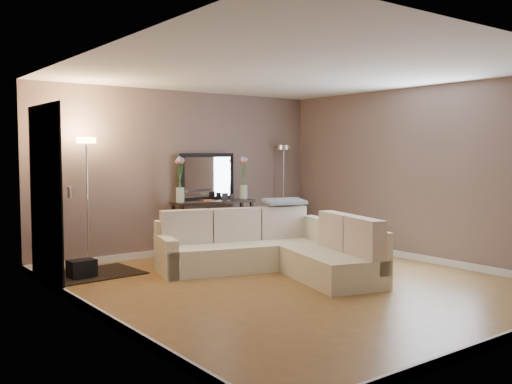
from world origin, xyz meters
TOP-DOWN VIEW (x-y plane):
  - floor at (0.00, 0.00)m, footprint 5.00×5.50m
  - ceiling at (0.00, 0.00)m, footprint 5.00×5.50m
  - wall_back at (0.00, 2.76)m, footprint 5.00×0.02m
  - wall_left at (-2.51, 0.00)m, footprint 0.02×5.50m
  - wall_right at (2.51, 0.00)m, footprint 0.02×5.50m
  - baseboard_back at (0.00, 2.73)m, footprint 5.00×0.03m
  - baseboard_front at (0.00, -2.73)m, footprint 5.00×0.03m
  - baseboard_left at (-2.48, 0.00)m, footprint 0.03×5.50m
  - baseboard_right at (2.48, 0.00)m, footprint 0.03×5.50m
  - doorway at (-2.48, 1.70)m, footprint 0.02×1.20m
  - switch_plate at (-2.48, 0.85)m, footprint 0.02×0.08m
  - sectional_sofa at (0.26, 0.75)m, footprint 2.50×2.82m
  - throw_blanket at (0.82, 1.18)m, footprint 0.66×0.47m
  - console_table at (0.29, 2.43)m, footprint 1.40×0.42m
  - leaning_mirror at (0.37, 2.61)m, footprint 0.98×0.08m
  - table_decor at (0.36, 2.40)m, footprint 0.59×0.13m
  - flower_vase_left at (-0.22, 2.46)m, footprint 0.16×0.13m
  - flower_vase_right at (0.96, 2.42)m, footprint 0.16×0.13m
  - floor_lamp_lit at (-1.70, 2.41)m, footprint 0.28×0.28m
  - floor_lamp_unlit at (1.92, 2.54)m, footprint 0.25×0.25m
  - charcoal_rug at (-1.78, 2.06)m, footprint 1.25×0.98m
  - black_bag at (-1.97, 1.95)m, footprint 0.35×0.26m

SIDE VIEW (x-z plane):
  - floor at x=0.00m, z-range -0.01..0.00m
  - charcoal_rug at x=-1.78m, z-range 0.00..0.02m
  - baseboard_back at x=0.00m, z-range 0.00..0.10m
  - baseboard_front at x=0.00m, z-range 0.00..0.10m
  - baseboard_left at x=-2.48m, z-range 0.00..0.10m
  - baseboard_right at x=2.48m, z-range 0.00..0.10m
  - black_bag at x=-1.97m, z-range 0.02..0.24m
  - sectional_sofa at x=0.26m, z-range -0.11..0.73m
  - console_table at x=0.29m, z-range 0.05..0.91m
  - table_decor at x=0.36m, z-range 0.80..0.94m
  - throw_blanket at x=0.82m, z-range 0.87..0.95m
  - doorway at x=-2.48m, z-range 0.00..2.20m
  - flower_vase_left at x=-0.22m, z-range 0.78..1.51m
  - flower_vase_right at x=0.96m, z-range 0.78..1.51m
  - switch_plate at x=-2.48m, z-range 1.14..1.26m
  - leaning_mirror at x=0.37m, z-range 0.84..1.61m
  - floor_lamp_unlit at x=1.92m, z-range 0.36..2.11m
  - floor_lamp_lit at x=-1.70m, z-range 0.38..2.21m
  - wall_back at x=0.00m, z-range 0.00..2.60m
  - wall_left at x=-2.51m, z-range 0.00..2.60m
  - wall_right at x=2.51m, z-range 0.00..2.60m
  - ceiling at x=0.00m, z-range 2.60..2.61m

